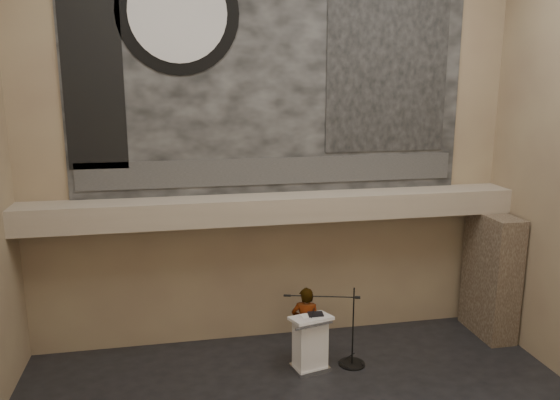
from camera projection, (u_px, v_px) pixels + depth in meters
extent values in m
cube|color=#7B624E|center=(272.00, 141.00, 11.10)|extent=(10.00, 0.02, 8.50)
cube|color=#7B624E|center=(500.00, 281.00, 3.44)|extent=(10.00, 0.02, 8.50)
cube|color=gray|center=(276.00, 208.00, 11.00)|extent=(10.00, 0.80, 0.50)
cylinder|color=#B2893D|center=(197.00, 226.00, 10.71)|extent=(0.04, 0.04, 0.06)
cylinder|color=#B2893D|center=(366.00, 217.00, 11.37)|extent=(0.04, 0.04, 0.06)
cube|color=black|center=(272.00, 68.00, 10.76)|extent=(8.00, 0.05, 5.00)
cube|color=#303030|center=(273.00, 171.00, 11.17)|extent=(7.76, 0.02, 0.55)
cylinder|color=black|center=(178.00, 13.00, 10.16)|extent=(2.30, 0.02, 2.30)
cylinder|color=silver|center=(178.00, 13.00, 10.14)|extent=(1.84, 0.02, 1.84)
cube|color=black|center=(388.00, 64.00, 11.15)|extent=(2.60, 0.02, 3.60)
cube|color=black|center=(93.00, 84.00, 10.14)|extent=(1.10, 0.02, 3.20)
cube|color=#433529|center=(491.00, 275.00, 11.80)|extent=(0.60, 1.40, 2.70)
cube|color=silver|center=(310.00, 367.00, 10.55)|extent=(0.76, 0.64, 0.08)
cube|color=white|center=(310.00, 342.00, 10.44)|extent=(0.66, 0.53, 0.96)
cube|color=white|center=(311.00, 318.00, 10.31)|extent=(0.85, 0.69, 0.13)
cube|color=black|center=(316.00, 314.00, 10.36)|extent=(0.30, 0.25, 0.04)
cube|color=white|center=(307.00, 316.00, 10.31)|extent=(0.23, 0.29, 0.00)
imported|color=white|center=(306.00, 325.00, 10.71)|extent=(0.65, 0.53, 1.55)
cylinder|color=black|center=(352.00, 364.00, 10.73)|extent=(0.52, 0.52, 0.02)
cylinder|color=black|center=(353.00, 327.00, 10.56)|extent=(0.03, 0.03, 1.60)
cylinder|color=black|center=(320.00, 296.00, 10.47)|extent=(1.38, 0.39, 0.02)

